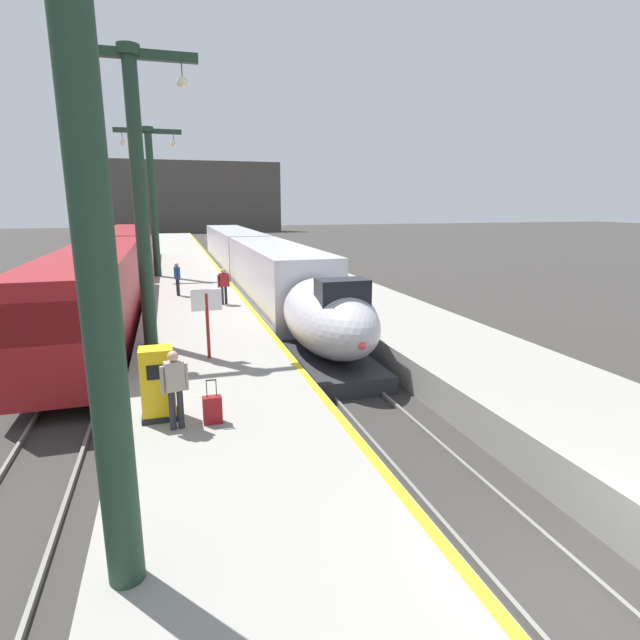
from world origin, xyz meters
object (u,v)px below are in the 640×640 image
at_px(rolling_suitcase, 213,410).
at_px(departure_info_board, 207,310).
at_px(regional_train_adjacent, 117,265).
at_px(ticket_machine_yellow, 158,386).
at_px(station_column_near, 82,126).
at_px(passenger_mid_platform, 177,276).
at_px(station_column_mid, 138,173).
at_px(highspeed_train_main, 255,264).
at_px(passenger_near_edge, 175,384).
at_px(passenger_far_waiting, 224,283).
at_px(station_column_far, 152,188).

distance_m(rolling_suitcase, departure_info_board, 4.93).
xyz_separation_m(regional_train_adjacent, ticket_machine_yellow, (2.55, -20.76, -0.34)).
height_order(station_column_near, passenger_mid_platform, station_column_near).
bearing_deg(ticket_machine_yellow, station_column_mid, 93.19).
bearing_deg(regional_train_adjacent, highspeed_train_main, -1.80).
xyz_separation_m(regional_train_adjacent, passenger_near_edge, (2.90, -21.41, -0.09)).
height_order(highspeed_train_main, station_column_mid, station_column_mid).
height_order(passenger_mid_platform, rolling_suitcase, passenger_mid_platform).
xyz_separation_m(station_column_near, passenger_mid_platform, (1.09, 20.46, -4.37)).
bearing_deg(station_column_mid, passenger_far_waiting, 63.58).
bearing_deg(ticket_machine_yellow, highspeed_train_main, 74.86).
xyz_separation_m(station_column_mid, passenger_near_edge, (0.70, -6.93, -4.52)).
xyz_separation_m(station_column_near, station_column_mid, (-0.00, 11.22, 0.15)).
bearing_deg(passenger_near_edge, regional_train_adjacent, 97.71).
height_order(passenger_near_edge, passenger_far_waiting, same).
bearing_deg(passenger_near_edge, rolling_suitcase, 4.72).
relative_size(regional_train_adjacent, passenger_near_edge, 21.66).
height_order(station_column_near, station_column_mid, station_column_mid).
distance_m(passenger_mid_platform, passenger_far_waiting, 3.61).
distance_m(regional_train_adjacent, passenger_mid_platform, 6.20).
xyz_separation_m(passenger_far_waiting, rolling_suitcase, (-1.67, -13.11, -0.69)).
relative_size(station_column_near, station_column_mid, 0.97).
bearing_deg(highspeed_train_main, station_column_near, -103.05).
bearing_deg(station_column_mid, rolling_suitcase, -78.19).
bearing_deg(station_column_mid, highspeed_train_main, 67.48).
height_order(passenger_mid_platform, ticket_machine_yellow, passenger_mid_platform).
height_order(regional_train_adjacent, station_column_near, station_column_near).
distance_m(regional_train_adjacent, passenger_far_waiting, 9.80).
distance_m(highspeed_train_main, regional_train_adjacent, 8.11).
height_order(highspeed_train_main, regional_train_adjacent, regional_train_adjacent).
xyz_separation_m(passenger_mid_platform, departure_info_board, (0.65, -11.33, 0.52)).
xyz_separation_m(station_column_far, ticket_machine_yellow, (0.35, -23.31, -4.79)).
distance_m(regional_train_adjacent, passenger_near_edge, 21.61).
bearing_deg(passenger_far_waiting, rolling_suitcase, -97.24).
relative_size(station_column_near, passenger_far_waiting, 5.25).
relative_size(passenger_mid_platform, ticket_machine_yellow, 1.06).
bearing_deg(station_column_far, highspeed_train_main, -25.38).
relative_size(passenger_near_edge, passenger_far_waiting, 1.00).
relative_size(passenger_near_edge, rolling_suitcase, 1.72).
height_order(passenger_mid_platform, departure_info_board, departure_info_board).
bearing_deg(highspeed_train_main, rolling_suitcase, -101.95).
height_order(rolling_suitcase, departure_info_board, departure_info_board).
bearing_deg(highspeed_train_main, passenger_mid_platform, -133.92).
relative_size(station_column_far, passenger_far_waiting, 5.44).
relative_size(station_column_mid, passenger_mid_platform, 5.42).
bearing_deg(station_column_near, passenger_near_edge, 80.73).
xyz_separation_m(regional_train_adjacent, station_column_mid, (2.20, -14.49, 4.43)).
xyz_separation_m(station_column_far, passenger_near_edge, (0.70, -23.96, -4.54)).
bearing_deg(rolling_suitcase, highspeed_train_main, 78.05).
height_order(highspeed_train_main, station_column_far, station_column_far).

